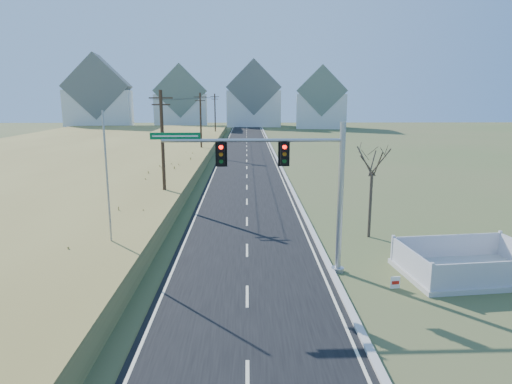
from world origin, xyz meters
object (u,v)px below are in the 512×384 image
Objects in this scene: traffic_signal_mast at (302,183)px; open_sign at (395,282)px; flagpole at (109,206)px; bare_tree at (373,159)px; fence_enclosure at (468,270)px.

open_sign is at bearing -27.74° from traffic_signal_mast.
flagpole reaches higher than bare_tree.
bare_tree reaches higher than fence_enclosure.
traffic_signal_mast is 1.18× the size of flagpole.
bare_tree is (0.84, 7.74, 4.57)m from open_sign.
fence_enclosure is (8.11, -0.58, -4.23)m from traffic_signal_mast.
bare_tree is at bearing 74.06° from open_sign.
flagpole is (-17.67, 1.76, 2.86)m from fence_enclosure.
traffic_signal_mast is 1.54× the size of bare_tree.
traffic_signal_mast is at bearing -130.95° from bare_tree.
traffic_signal_mast reaches higher than bare_tree.
traffic_signal_mast is 16.70× the size of open_sign.
flagpole reaches higher than fence_enclosure.
traffic_signal_mast is at bearing -7.05° from flagpole.
bare_tree is at bearing 48.24° from traffic_signal_mast.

